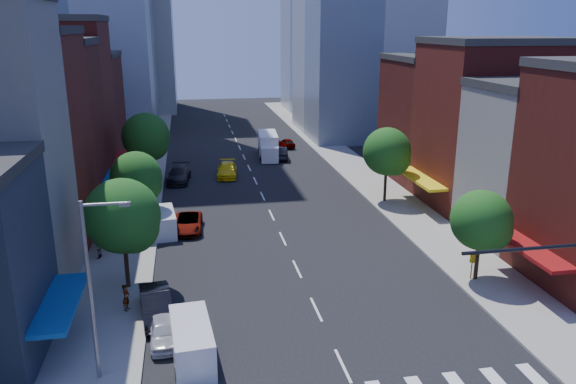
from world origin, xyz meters
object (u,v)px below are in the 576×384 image
Objects in this scene: taxi at (227,170)px; box_truck at (268,146)px; parked_car_second at (156,304)px; parked_car_rear at (179,175)px; pedestrian_near at (126,297)px; pedestrian_far at (97,248)px; cargo_van_far at (164,223)px; cargo_van_near at (192,343)px; traffic_car_far at (287,143)px; parked_car_third at (188,223)px; parked_car_front at (164,331)px; traffic_car_oncoming at (280,153)px.

taxi is 0.68× the size of box_truck.
parked_car_rear is (1.17, 30.33, 0.00)m from parked_car_second.
pedestrian_near is (-2.96, -29.42, 0.16)m from parked_car_rear.
pedestrian_far is (-4.63, 9.41, 0.13)m from parked_car_second.
box_truck is at bearing 47.68° from parked_car_rear.
cargo_van_far is at bearing -87.90° from parked_car_rear.
cargo_van_near reaches higher than cargo_van_far.
traffic_car_far is at bearing 159.08° from pedestrian_far.
parked_car_third is 17.74m from taxi.
pedestrian_far reaches higher than parked_car_rear.
parked_car_front is 2.64m from cargo_van_near.
parked_car_front is 0.84× the size of cargo_van_far.
traffic_car_oncoming is at bearing 67.74° from parked_car_third.
box_truck is 42.09m from pedestrian_near.
parked_car_rear reaches higher than parked_car_front.
parked_car_front is at bearing -133.92° from pedestrian_near.
parked_car_third is at bearing -99.29° from taxi.
pedestrian_near reaches higher than taxi.
pedestrian_far reaches higher than parked_car_second.
taxi is 3.37× the size of pedestrian_far.
parked_car_second is 1.01× the size of parked_car_third.
box_truck is 35.51m from pedestrian_far.
cargo_van_far is 18.68m from taxi.
pedestrian_near reaches higher than traffic_car_oncoming.
traffic_car_far is (14.10, 51.09, -0.37)m from cargo_van_near.
pedestrian_far is (-5.13, 12.27, 0.27)m from parked_car_front.
box_truck is 4.98× the size of pedestrian_far.
traffic_car_far is (15.61, 48.95, -0.01)m from parked_car_front.
pedestrian_near reaches higher than parked_car_third.
parked_car_front is 0.80× the size of parked_car_third.
pedestrian_far reaches higher than parked_car_third.
taxi is at bearing -0.46° from pedestrian_near.
box_truck is (6.04, 8.83, 0.70)m from taxi.
cargo_van_far is (-1.15, -16.19, 0.14)m from parked_car_rear.
pedestrian_far is (-5.79, -20.92, 0.12)m from parked_car_rear.
cargo_van_near reaches higher than pedestrian_near.
parked_car_front is 0.70× the size of parked_car_rear.
parked_car_front is 44.19m from traffic_car_oncoming.
box_truck is (12.11, 43.32, 0.80)m from parked_car_front.
cargo_van_near is at bearing 80.50° from traffic_car_oncoming.
pedestrian_near is at bearing -105.16° from box_truck.
parked_car_third is at bearing 69.78° from traffic_car_oncoming.
box_truck reaches higher than pedestrian_far.
taxi is 10.62m from traffic_car_oncoming.
traffic_car_far is 0.49× the size of box_truck.
parked_car_rear is at bearing 80.24° from parked_car_second.
cargo_van_far reaches higher than pedestrian_far.
traffic_car_oncoming is at bearing 40.86° from parked_car_rear.
parked_car_rear is 21.72m from traffic_car_far.
cargo_van_far is 13.35m from pedestrian_near.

